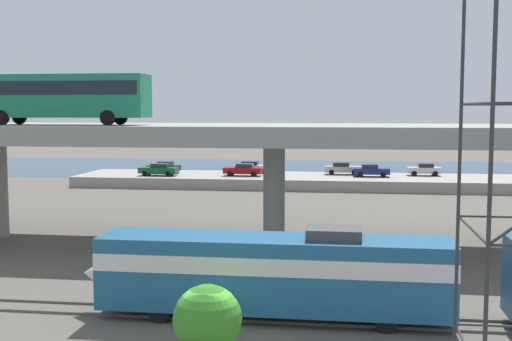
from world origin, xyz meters
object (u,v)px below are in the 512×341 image
at_px(parked_car_0, 424,169).
at_px(parked_car_1, 251,167).
at_px(parked_car_6, 371,170).
at_px(parked_car_5, 164,167).
at_px(transit_bus_on_overpass, 61,95).
at_px(parked_car_3, 159,169).
at_px(train_locomotive, 256,270).
at_px(parked_car_2, 343,168).
at_px(parked_car_4, 243,170).

height_order(parked_car_0, parked_car_1, same).
xyz_separation_m(parked_car_0, parked_car_1, (-21.42, 0.20, 0.00)).
bearing_deg(parked_car_6, parked_car_5, 178.38).
bearing_deg(transit_bus_on_overpass, parked_car_3, 95.71).
bearing_deg(train_locomotive, parked_car_5, -69.81).
bearing_deg(parked_car_0, transit_bus_on_overpass, 53.80).
height_order(parked_car_2, parked_car_4, same).
distance_m(parked_car_4, parked_car_6, 15.46).
xyz_separation_m(parked_car_4, parked_car_6, (15.42, 1.21, -0.00)).
bearing_deg(transit_bus_on_overpass, parked_car_6, 59.03).
relative_size(parked_car_2, parked_car_6, 1.04).
xyz_separation_m(parked_car_2, parked_car_5, (-22.43, -1.50, -0.00)).
xyz_separation_m(train_locomotive, parked_car_3, (-18.83, 48.67, -0.14)).
distance_m(train_locomotive, parked_car_2, 53.40).
relative_size(parked_car_1, parked_car_5, 1.16).
bearing_deg(parked_car_2, parked_car_0, -0.17).
xyz_separation_m(train_locomotive, parked_car_0, (13.30, 53.26, -0.14)).
height_order(train_locomotive, parked_car_2, train_locomotive).
bearing_deg(train_locomotive, parked_car_3, -68.85).
bearing_deg(train_locomotive, parked_car_1, -81.37).
bearing_deg(train_locomotive, transit_bus_on_overpass, -42.50).
distance_m(parked_car_5, parked_car_6, 25.88).
bearing_deg(transit_bus_on_overpass, parked_car_5, 95.57).
relative_size(transit_bus_on_overpass, parked_car_2, 2.67).
xyz_separation_m(parked_car_0, parked_car_4, (-21.90, -3.42, 0.00)).
relative_size(parked_car_1, parked_car_6, 1.07).
relative_size(parked_car_2, parked_car_5, 1.12).
height_order(transit_bus_on_overpass, parked_car_2, transit_bus_on_overpass).
height_order(parked_car_3, parked_car_5, same).
height_order(train_locomotive, parked_car_5, train_locomotive).
relative_size(parked_car_0, parked_car_1, 0.86).
relative_size(parked_car_1, parked_car_4, 1.00).
distance_m(parked_car_4, parked_car_5, 10.63).
distance_m(transit_bus_on_overpass, parked_car_2, 44.25).
distance_m(train_locomotive, parked_car_6, 51.51).
bearing_deg(parked_car_4, parked_car_1, -97.56).
bearing_deg(parked_car_5, parked_car_0, -177.39).
bearing_deg(parked_car_1, parked_car_5, -171.27).
xyz_separation_m(parked_car_0, parked_car_2, (-9.92, 0.03, 0.00)).
bearing_deg(transit_bus_on_overpass, parked_car_2, 64.44).
bearing_deg(parked_car_5, parked_car_3, 93.96).
bearing_deg(parked_car_2, train_locomotive, -93.64).
bearing_deg(parked_car_4, train_locomotive, 99.79).
distance_m(transit_bus_on_overpass, parked_car_5, 38.78).
bearing_deg(train_locomotive, parked_car_4, -80.21).
height_order(parked_car_5, parked_car_6, same).
distance_m(parked_car_2, parked_car_3, 22.69).
distance_m(parked_car_1, parked_car_2, 11.50).
height_order(parked_car_2, parked_car_6, same).
xyz_separation_m(parked_car_3, parked_car_5, (-0.22, 3.12, -0.00)).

